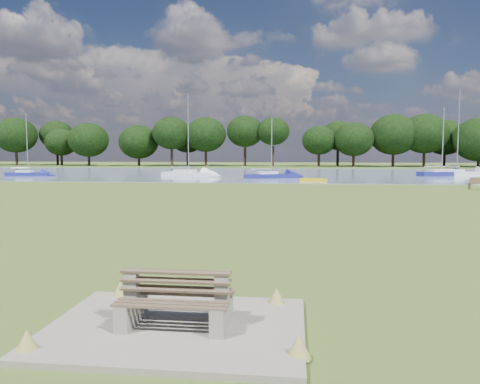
# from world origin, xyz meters

# --- Properties ---
(ground) EXTENTS (220.00, 220.00, 0.00)m
(ground) POSITION_xyz_m (0.00, 0.00, 0.00)
(ground) COLOR #59642B
(river) EXTENTS (220.00, 40.00, 0.10)m
(river) POSITION_xyz_m (0.00, 42.00, 0.00)
(river) COLOR slate
(river) RESTS_ON ground
(far_bank) EXTENTS (220.00, 20.00, 0.40)m
(far_bank) POSITION_xyz_m (0.00, 72.00, 0.00)
(far_bank) COLOR #4C6626
(far_bank) RESTS_ON ground
(concrete_pad) EXTENTS (4.20, 3.20, 0.10)m
(concrete_pad) POSITION_xyz_m (0.00, -14.00, 0.05)
(concrete_pad) COLOR gray
(concrete_pad) RESTS_ON ground
(bench_pair) EXTENTS (1.83, 1.08, 0.98)m
(bench_pair) POSITION_xyz_m (0.00, -14.00, 0.50)
(bench_pair) COLOR gray
(bench_pair) RESTS_ON concrete_pad
(riverbank_bench) EXTENTS (1.56, 0.47, 0.96)m
(riverbank_bench) POSITION_xyz_m (16.15, 17.00, 0.48)
(riverbank_bench) COLOR brown
(riverbank_bench) RESTS_ON ground
(kayak) EXTENTS (2.75, 1.33, 0.27)m
(kayak) POSITION_xyz_m (3.66, 25.52, 0.18)
(kayak) COLOR #E0B008
(kayak) RESTS_ON river
(tree_line) EXTENTS (158.47, 8.32, 10.07)m
(tree_line) POSITION_xyz_m (8.34, 68.00, 5.98)
(tree_line) COLOR black
(tree_line) RESTS_ON far_bank
(sailboat_0) EXTENTS (7.03, 4.39, 9.73)m
(sailboat_0) POSITION_xyz_m (-10.87, 33.25, 0.52)
(sailboat_0) COLOR silver
(sailboat_0) RESTS_ON river
(sailboat_1) EXTENTS (6.10, 4.01, 6.64)m
(sailboat_1) POSITION_xyz_m (-0.82, 30.30, 0.47)
(sailboat_1) COLOR navy
(sailboat_1) RESTS_ON river
(sailboat_2) EXTENTS (7.22, 2.09, 10.43)m
(sailboat_2) POSITION_xyz_m (21.13, 37.80, 0.54)
(sailboat_2) COLOR silver
(sailboat_2) RESTS_ON river
(sailboat_3) EXTENTS (5.19, 2.05, 7.36)m
(sailboat_3) POSITION_xyz_m (-29.88, 30.95, 0.47)
(sailboat_3) COLOR navy
(sailboat_3) RESTS_ON river
(sailboat_4) EXTENTS (6.01, 3.43, 8.14)m
(sailboat_4) POSITION_xyz_m (19.25, 37.18, 0.54)
(sailboat_4) COLOR navy
(sailboat_4) RESTS_ON river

